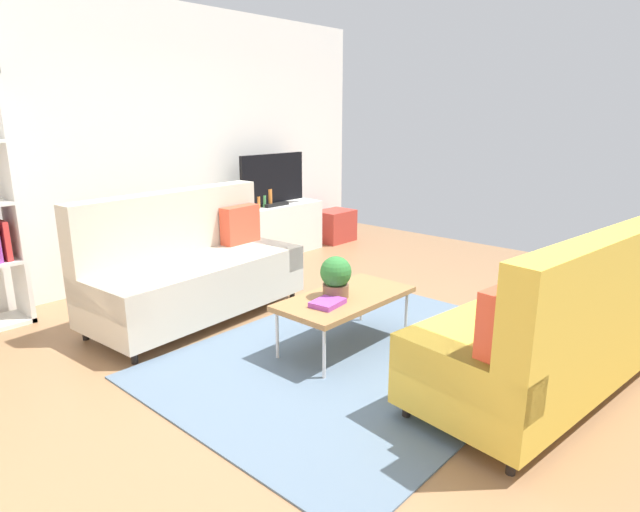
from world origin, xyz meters
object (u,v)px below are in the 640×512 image
(tv_console, at_px, (273,230))
(vase_1, at_px, (244,203))
(couch_beige, at_px, (192,268))
(vase_0, at_px, (233,206))
(storage_trunk, at_px, (335,226))
(table_book_0, at_px, (328,303))
(bottle_0, at_px, (258,202))
(couch_green, at_px, (549,332))
(potted_plant, at_px, (336,276))
(bottle_2, at_px, (270,198))
(coffee_table, at_px, (345,299))
(tv, at_px, (273,181))
(bottle_1, at_px, (264,201))

(tv_console, height_order, vase_1, vase_1)
(couch_beige, relative_size, vase_0, 15.64)
(vase_1, bearing_deg, storage_trunk, -5.67)
(table_book_0, xyz_separation_m, bottle_0, (1.53, 2.46, 0.27))
(table_book_0, bearing_deg, vase_1, 61.62)
(couch_green, relative_size, vase_1, 12.57)
(table_book_0, bearing_deg, couch_green, -69.41)
(couch_green, height_order, potted_plant, couch_green)
(bottle_2, bearing_deg, table_book_0, -124.89)
(vase_0, relative_size, bottle_2, 0.58)
(potted_plant, bearing_deg, coffee_table, -31.34)
(storage_trunk, xyz_separation_m, bottle_2, (-1.17, 0.06, 0.53))
(bottle_2, bearing_deg, potted_plant, -122.80)
(tv, distance_m, storage_trunk, 1.32)
(couch_beige, distance_m, tv, 2.25)
(tv, distance_m, vase_1, 0.48)
(couch_beige, distance_m, couch_green, 2.92)
(bottle_2, bearing_deg, tv, 15.51)
(tv, height_order, vase_1, tv)
(table_book_0, xyz_separation_m, vase_0, (1.21, 2.55, 0.26))
(table_book_0, bearing_deg, bottle_0, 58.19)
(couch_green, relative_size, bottle_0, 13.76)
(tv, bearing_deg, table_book_0, -125.78)
(tv_console, xyz_separation_m, tv, (0.00, -0.02, 0.63))
(couch_beige, xyz_separation_m, storage_trunk, (3.04, 0.95, -0.22))
(tv_console, xyz_separation_m, vase_0, (-0.58, 0.05, 0.38))
(storage_trunk, height_order, bottle_0, bottle_0)
(table_book_0, distance_m, vase_0, 2.84)
(tv, height_order, bottle_0, tv)
(storage_trunk, height_order, bottle_2, bottle_2)
(couch_green, xyz_separation_m, tv, (1.27, 3.87, 0.51))
(bottle_2, bearing_deg, bottle_0, 180.00)
(couch_beige, distance_m, coffee_table, 1.47)
(potted_plant, relative_size, table_book_0, 1.31)
(tv_console, relative_size, storage_trunk, 2.69)
(couch_beige, bearing_deg, bottle_2, -155.50)
(couch_green, bearing_deg, bottle_1, 80.83)
(potted_plant, bearing_deg, bottle_1, 58.83)
(table_book_0, height_order, bottle_1, bottle_1)
(potted_plant, xyz_separation_m, bottle_2, (1.54, 2.39, 0.17))
(couch_green, xyz_separation_m, storage_trunk, (2.37, 3.79, -0.23))
(tv, relative_size, bottle_0, 6.92)
(bottle_1, bearing_deg, storage_trunk, -2.71)
(vase_0, distance_m, vase_1, 0.17)
(couch_green, height_order, tv, tv)
(couch_beige, distance_m, storage_trunk, 3.19)
(vase_0, height_order, bottle_0, bottle_0)
(couch_green, height_order, coffee_table, couch_green)
(coffee_table, distance_m, bottle_2, 2.86)
(coffee_table, distance_m, potted_plant, 0.21)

